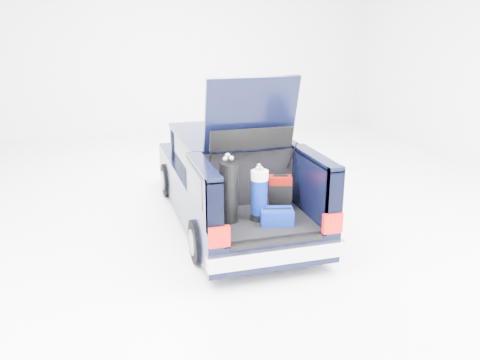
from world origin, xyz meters
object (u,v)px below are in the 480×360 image
object	(u,v)px
car	(230,179)
red_suitcase	(280,193)
blue_duffel	(277,216)
black_golf_bag	(229,192)
blue_golf_bag	(259,195)

from	to	relation	value
car	red_suitcase	world-z (taller)	car
red_suitcase	blue_duffel	world-z (taller)	red_suitcase
black_golf_bag	blue_duffel	world-z (taller)	black_golf_bag
car	blue_duffel	world-z (taller)	car
red_suitcase	blue_duffel	distance (m)	0.52
black_golf_bag	blue_duffel	distance (m)	0.71
blue_golf_bag	blue_duffel	bearing A→B (deg)	-27.86
blue_duffel	blue_golf_bag	bearing A→B (deg)	145.89
blue_golf_bag	blue_duffel	world-z (taller)	blue_golf_bag
black_golf_bag	blue_duffel	bearing A→B (deg)	-46.59
car	black_golf_bag	world-z (taller)	car
car	blue_duffel	xyz separation A→B (m)	(0.16, -1.80, 0.03)
car	blue_duffel	distance (m)	1.81
blue_golf_bag	red_suitcase	bearing A→B (deg)	53.07
car	blue_golf_bag	distance (m)	1.63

